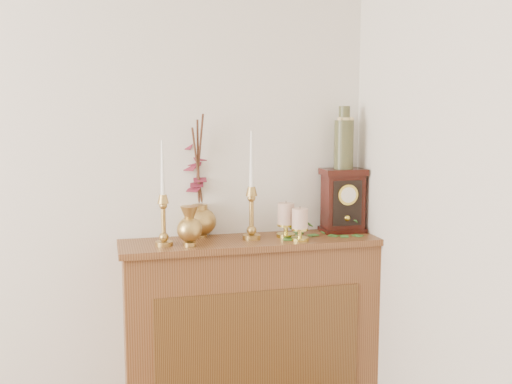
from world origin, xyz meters
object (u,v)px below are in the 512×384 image
object	(u,v)px
candlestick_left	(163,212)
mantel_clock	(343,201)
ginger_jar	(196,181)
candlestick_center	(252,204)
ceramic_vase	(344,141)
bud_vase	(189,227)

from	to	relation	value
candlestick_left	mantel_clock	xyz separation A→B (m)	(0.90, 0.10, 0.00)
candlestick_left	ginger_jar	xyz separation A→B (m)	(0.18, 0.19, 0.11)
candlestick_center	ceramic_vase	size ratio (longest dim) A/B	1.65
candlestick_left	bud_vase	bearing A→B (deg)	-22.30
ceramic_vase	mantel_clock	bearing A→B (deg)	-91.59
candlestick_left	mantel_clock	distance (m)	0.91
candlestick_center	candlestick_left	bearing A→B (deg)	-174.51
ginger_jar	ceramic_vase	world-z (taller)	ceramic_vase
candlestick_left	bud_vase	xyz separation A→B (m)	(0.11, -0.05, -0.06)
candlestick_left	candlestick_center	bearing A→B (deg)	5.49
ginger_jar	ceramic_vase	xyz separation A→B (m)	(0.72, -0.09, 0.19)
candlestick_left	ginger_jar	distance (m)	0.29
candlestick_center	bud_vase	size ratio (longest dim) A/B	2.80
bud_vase	ginger_jar	size ratio (longest dim) A/B	0.31
candlestick_left	mantel_clock	world-z (taller)	candlestick_left
bud_vase	mantel_clock	distance (m)	0.81
mantel_clock	ceramic_vase	xyz separation A→B (m)	(0.00, 0.00, 0.30)
candlestick_center	ceramic_vase	world-z (taller)	ceramic_vase
bud_vase	ginger_jar	world-z (taller)	ginger_jar
ginger_jar	ceramic_vase	bearing A→B (deg)	-7.10
candlestick_center	ginger_jar	world-z (taller)	ginger_jar
bud_vase	mantel_clock	bearing A→B (deg)	10.52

